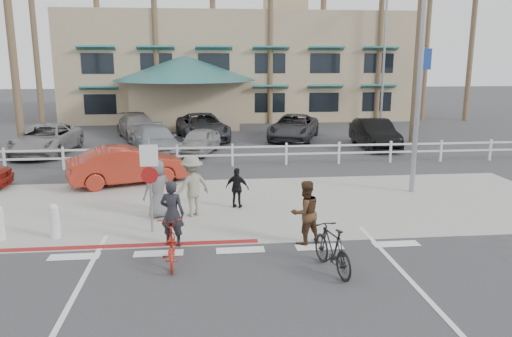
{
  "coord_description": "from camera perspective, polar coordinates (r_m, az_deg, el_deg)",
  "views": [
    {
      "loc": [
        -0.84,
        -11.01,
        4.68
      ],
      "look_at": [
        0.67,
        3.21,
        1.5
      ],
      "focal_mm": 35.0,
      "sensor_mm": 36.0,
      "label": 1
    }
  ],
  "objects": [
    {
      "name": "pedestrian_b",
      "position": [
        15.09,
        -11.19,
        -2.29
      ],
      "size": [
        1.02,
        0.91,
        1.76
      ],
      "primitive_type": "imported",
      "rotation": [
        0.0,
        0.0,
        3.66
      ],
      "color": "#5A595C",
      "rests_on": "ground"
    },
    {
      "name": "palm_4",
      "position": [
        37.13,
        -4.96,
        16.84
      ],
      "size": [
        4.0,
        4.0,
        15.0
      ],
      "primitive_type": null,
      "color": "black",
      "rests_on": "ground"
    },
    {
      "name": "ground",
      "position": [
        11.99,
        -1.58,
        -10.44
      ],
      "size": [
        140.0,
        140.0,
        0.0
      ],
      "primitive_type": "plane",
      "color": "#333335"
    },
    {
      "name": "palm_7",
      "position": [
        38.3,
        14.07,
        15.64
      ],
      "size": [
        4.0,
        4.0,
        14.0
      ],
      "primitive_type": null,
      "color": "black",
      "rests_on": "ground"
    },
    {
      "name": "streetlight_1",
      "position": [
        37.29,
        14.42,
        12.26
      ],
      "size": [
        0.6,
        2.0,
        9.5
      ],
      "primitive_type": null,
      "color": "gray",
      "rests_on": "ground"
    },
    {
      "name": "palm_1",
      "position": [
        37.74,
        -24.04,
        14.25
      ],
      "size": [
        4.0,
        4.0,
        13.0
      ],
      "primitive_type": null,
      "color": "black",
      "rests_on": "ground"
    },
    {
      "name": "palm_5",
      "position": [
        36.38,
        1.65,
        15.39
      ],
      "size": [
        4.0,
        4.0,
        13.0
      ],
      "primitive_type": null,
      "color": "black",
      "rests_on": "ground"
    },
    {
      "name": "bike_path",
      "position": [
        10.18,
        -0.66,
        -14.79
      ],
      "size": [
        12.0,
        16.0,
        0.01
      ],
      "primitive_type": "cube",
      "color": "#333335",
      "rests_on": "ground"
    },
    {
      "name": "sign_post",
      "position": [
        13.67,
        -12.01,
        -1.4
      ],
      "size": [
        0.5,
        0.1,
        2.9
      ],
      "primitive_type": null,
      "color": "gray",
      "rests_on": "ground"
    },
    {
      "name": "palm_11",
      "position": [
        29.58,
        18.33,
        16.42
      ],
      "size": [
        4.0,
        4.0,
        14.0
      ],
      "primitive_type": null,
      "color": "black",
      "rests_on": "ground"
    },
    {
      "name": "lot_car_4",
      "position": [
        30.33,
        -13.31,
        4.65
      ],
      "size": [
        3.37,
        5.17,
        1.39
      ],
      "primitive_type": "imported",
      "rotation": [
        0.0,
        0.0,
        0.32
      ],
      "color": "slate",
      "rests_on": "ground"
    },
    {
      "name": "sidewalk_plaza",
      "position": [
        16.22,
        -2.84,
        -4.23
      ],
      "size": [
        22.0,
        7.0,
        0.01
      ],
      "primitive_type": "cube",
      "color": "gray",
      "rests_on": "ground"
    },
    {
      "name": "palm_10",
      "position": [
        27.61,
        -26.27,
        14.03
      ],
      "size": [
        4.0,
        4.0,
        12.0
      ],
      "primitive_type": null,
      "color": "black",
      "rests_on": "ground"
    },
    {
      "name": "bike_red",
      "position": [
        11.82,
        -9.73,
        -8.56
      ],
      "size": [
        0.72,
        1.79,
        0.92
      ],
      "primitive_type": "imported",
      "rotation": [
        0.0,
        0.0,
        3.21
      ],
      "color": "#9E1D10",
      "rests_on": "ground"
    },
    {
      "name": "cross_street",
      "position": [
        20.08,
        -3.49,
        -0.96
      ],
      "size": [
        40.0,
        5.0,
        0.01
      ],
      "primitive_type": "cube",
      "color": "#333335",
      "rests_on": "ground"
    },
    {
      "name": "info_sign",
      "position": [
        36.24,
        18.35,
        8.93
      ],
      "size": [
        1.2,
        0.16,
        5.6
      ],
      "primitive_type": null,
      "color": "navy",
      "rests_on": "ground"
    },
    {
      "name": "rail_fence",
      "position": [
        21.95,
        -2.45,
        1.55
      ],
      "size": [
        29.4,
        0.16,
        1.0
      ],
      "primitive_type": null,
      "color": "silver",
      "rests_on": "ground"
    },
    {
      "name": "bike_black",
      "position": [
        11.34,
        8.72,
        -9.05
      ],
      "size": [
        0.86,
        1.84,
        1.07
      ],
      "primitive_type": "imported",
      "rotation": [
        0.0,
        0.0,
        3.35
      ],
      "color": "black",
      "rests_on": "ground"
    },
    {
      "name": "palm_2",
      "position": [
        37.84,
        -17.74,
        17.0
      ],
      "size": [
        4.0,
        4.0,
        16.0
      ],
      "primitive_type": null,
      "color": "black",
      "rests_on": "ground"
    },
    {
      "name": "lot_car_6",
      "position": [
        29.23,
        -6.14,
        4.76
      ],
      "size": [
        3.43,
        5.85,
        1.53
      ],
      "primitive_type": "imported",
      "rotation": [
        0.0,
        0.0,
        0.17
      ],
      "color": "#292A2E",
      "rests_on": "ground"
    },
    {
      "name": "palm_3",
      "position": [
        36.22,
        -11.5,
        15.96
      ],
      "size": [
        4.0,
        4.0,
        14.0
      ],
      "primitive_type": null,
      "color": "black",
      "rests_on": "ground"
    },
    {
      "name": "pedestrian_child",
      "position": [
        15.8,
        -2.16,
        -2.25
      ],
      "size": [
        0.82,
        0.56,
        1.3
      ],
      "primitive_type": "imported",
      "rotation": [
        0.0,
        0.0,
        2.79
      ],
      "color": "black",
      "rests_on": "ground"
    },
    {
      "name": "lot_car_0",
      "position": [
        26.81,
        -22.94,
        3.07
      ],
      "size": [
        2.78,
        5.42,
        1.46
      ],
      "primitive_type": "imported",
      "rotation": [
        0.0,
        0.0,
        -0.07
      ],
      "color": "gray",
      "rests_on": "ground"
    },
    {
      "name": "car_white_sedan",
      "position": [
        19.42,
        -14.44,
        0.37
      ],
      "size": [
        4.63,
        2.89,
        1.44
      ],
      "primitive_type": "imported",
      "rotation": [
        0.0,
        0.0,
        1.91
      ],
      "color": "maroon",
      "rests_on": "ground"
    },
    {
      "name": "curb_red",
      "position": [
        13.25,
        -15.2,
        -8.56
      ],
      "size": [
        7.0,
        0.25,
        0.02
      ],
      "primitive_type": "cube",
      "color": "maroon",
      "rests_on": "ground"
    },
    {
      "name": "lot_car_1",
      "position": [
        25.28,
        -11.41,
        3.19
      ],
      "size": [
        3.15,
        5.05,
        1.36
      ],
      "primitive_type": "imported",
      "rotation": [
        0.0,
        0.0,
        0.28
      ],
      "color": "gray",
      "rests_on": "ground"
    },
    {
      "name": "pedestrian_a",
      "position": [
        15.06,
        -7.32,
        -2.01
      ],
      "size": [
        1.37,
        1.23,
        1.85
      ],
      "primitive_type": "imported",
      "rotation": [
        0.0,
        0.0,
        3.72
      ],
      "color": "gray",
      "rests_on": "ground"
    },
    {
      "name": "bollard_0",
      "position": [
        14.23,
        -22.02,
        -5.59
      ],
      "size": [
        0.26,
        0.26,
        0.95
      ],
      "primitive_type": null,
      "color": "silver",
      "rests_on": "ground"
    },
    {
      "name": "palm_9",
      "position": [
        41.15,
        23.51,
        14.06
      ],
      "size": [
        4.0,
        4.0,
        13.0
      ],
      "primitive_type": null,
      "color": "black",
      "rests_on": "ground"
    },
    {
      "name": "rider_black",
      "position": [
        12.79,
        5.64,
        -5.03
      ],
      "size": [
        0.98,
        0.88,
        1.66
      ],
      "primitive_type": "imported",
      "rotation": [
        0.0,
        0.0,
        3.51
      ],
      "color": "#442C1A",
      "rests_on": "ground"
    },
    {
      "name": "streetlight_0",
      "position": [
        18.07,
        18.28,
        11.35
      ],
      "size": [
        0.6,
        2.0,
        9.0
      ],
      "primitive_type": null,
      "color": "gray",
      "rests_on": "ground"
    },
    {
      "name": "rider_red",
      "position": [
        12.78,
        -9.55,
        -5.06
      ],
      "size": [
        0.71,
        0.57,
        1.71
      ],
      "primitive_type": "imported",
      "rotation": [
        0.0,
        0.0,
        2.86
      ],
      "color": "black",
      "rests_on": "ground"
    },
    {
      "name": "parking_lot",
      "position": [
        29.39,
        -4.35,
        3.34
      ],
      "size": [
        50.0,
        16.0,
        0.01
      ],
      "primitive_type": "cube",
      "color": "#333335",
      "rests_on": "ground"
    },
    {
      "name": "palm_6",
      "position": [
        38.24,
        7.72,
        18.16
      ],
      "size": [
        4.0,
        4.0,
        17.0
      ],
      "primitive_type": null,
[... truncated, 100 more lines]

